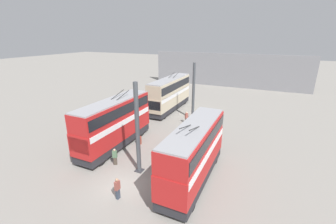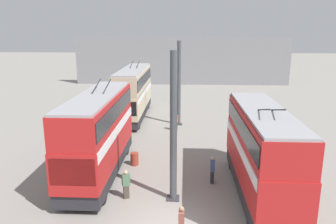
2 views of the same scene
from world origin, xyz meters
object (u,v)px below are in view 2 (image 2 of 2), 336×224
Objects in this scene: bus_left_far at (262,147)px; person_by_right_row at (126,184)px; oil_drum at (134,159)px; bus_right_near at (99,130)px; person_aisle_midway at (176,121)px; person_by_left_row at (212,169)px; bus_right_far at (133,90)px; person_aisle_foreground at (181,223)px.

bus_left_far is 7.74m from person_by_right_row.
bus_right_near is at bearing 127.02° from oil_drum.
person_by_left_row is at bearing -49.01° from person_aisle_midway.
bus_left_far reaches higher than person_by_right_row.
person_by_right_row is (-3.11, -2.23, -2.12)m from bus_right_near.
bus_left_far is 5.68× the size of person_by_left_row.
person_by_left_row is at bearing -90.65° from person_by_right_row.
bus_right_far is at bearing -16.77° from person_by_right_row.
person_aisle_foreground reaches higher than oil_drum.
bus_left_far is 3.45m from person_by_left_row.
bus_right_far is 13.12m from oil_drum.
person_by_left_row reaches higher than person_aisle_midway.
person_aisle_foreground is (-21.06, -5.33, -2.01)m from bus_right_far.
bus_left_far is at bearing -103.40° from bus_right_near.
person_aisle_midway is at bearing -25.63° from bus_right_near.
person_by_left_row is 10.90m from person_aisle_midway.
person_aisle_midway is at bearing -78.40° from person_by_left_row.
person_aisle_midway is at bearing -134.92° from bus_right_far.
bus_right_near is 5.89× the size of person_aisle_foreground.
person_by_right_row reaches higher than oil_drum.
bus_right_near is 4.37m from person_by_right_row.
bus_right_near is 6.19× the size of person_by_right_row.
bus_right_far is 21.82m from person_aisle_foreground.
bus_right_far is at bearing 30.32° from bus_left_far.
person_aisle_foreground is at bearing -59.91° from person_aisle_midway.
person_aisle_foreground is at bearing -158.17° from oil_drum.
oil_drum is (2.48, 5.15, -0.48)m from person_by_left_row.
bus_left_far reaches higher than oil_drum.
person_aisle_midway is 8.55m from oil_drum.
person_aisle_midway reaches higher than person_by_right_row.
person_by_left_row is at bearing -97.80° from bus_right_near.
bus_left_far is at bearing -149.68° from bus_right_far.
bus_right_near is 10.88m from person_aisle_midway.
bus_right_far is 16.92m from person_by_left_row.
bus_right_far is (14.23, -0.00, -0.06)m from bus_right_near.
person_by_right_row is at bearing -177.01° from oil_drum.
person_by_left_row is (1.33, 2.53, -1.93)m from bus_left_far.
person_by_right_row is at bearing -144.32° from bus_right_near.
person_by_right_row is 4.63m from oil_drum.
oil_drum is at bearing 63.65° from bus_left_far.
bus_right_near is 5.96× the size of person_by_left_row.
bus_right_far is (16.54, 9.67, 0.10)m from bus_left_far.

